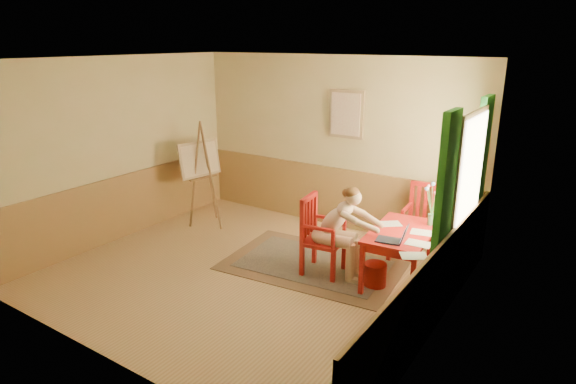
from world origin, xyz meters
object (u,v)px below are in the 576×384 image
Objects in this scene: chair_back at (421,220)px; figure at (340,228)px; table at (402,237)px; laptop at (394,238)px; chair_left at (320,235)px; easel at (201,164)px.

figure reaches higher than chair_back.
laptop is (0.05, -0.40, 0.13)m from table.
figure is (0.28, 0.02, 0.16)m from chair_left.
easel reaches higher than chair_back.
laptop is (0.12, -1.39, 0.24)m from chair_back.
chair_back is (0.93, 1.32, -0.01)m from chair_left.
easel is at bearing 169.63° from figure.
chair_back is 0.83× the size of figure.
chair_left is at bearing -162.12° from table.
laptop is (1.05, -0.07, 0.23)m from chair_left.
table is 1.17× the size of chair_left.
laptop is at bearing -6.73° from figure.
easel reaches higher than table.
chair_back is (-0.08, 0.99, -0.10)m from table.
chair_left is 2.74× the size of laptop.
easel is (-2.61, 0.55, 0.51)m from chair_left.
figure is at bearing -157.15° from table.
chair_left is 0.32m from figure.
chair_left is at bearing 176.06° from laptop.
chair_back reaches higher than laptop.
easel is at bearing 168.15° from chair_left.
figure is 3.23× the size of laptop.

